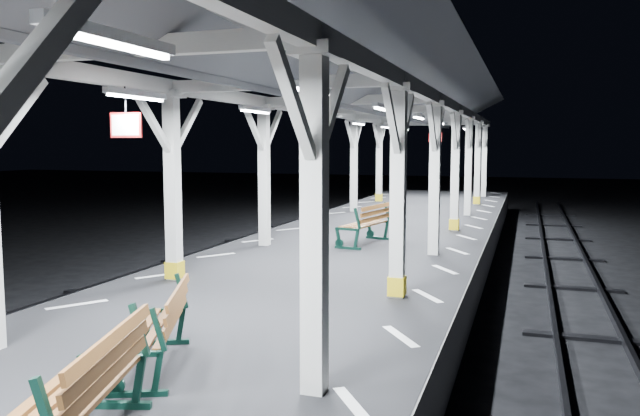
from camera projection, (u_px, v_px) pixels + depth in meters
The scene contains 8 objects.
ground at pixel (225, 389), 8.67m from camera, with size 120.00×120.00×0.00m, color black.
platform at pixel (225, 355), 8.61m from camera, with size 6.00×50.00×1.00m, color black.
hazard_stripes_left at pixel (77, 305), 9.33m from camera, with size 1.00×48.00×0.01m, color silver.
hazard_stripes_right at pixel (400, 336), 7.79m from camera, with size 1.00×48.00×0.01m, color silver.
canopy at pixel (219, 56), 8.18m from camera, with size 5.40×49.00×4.65m.
bench_near at pixel (85, 391), 4.73m from camera, with size 1.16×1.95×1.00m.
bench_mid at pixel (160, 325), 6.67m from camera, with size 1.18×1.72×0.88m.
bench_far at pixel (368, 223), 14.93m from camera, with size 0.98×1.89×0.98m.
Camera 1 is at (3.89, -7.52, 3.40)m, focal length 35.00 mm.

